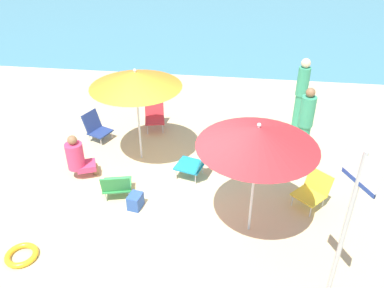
{
  "coord_description": "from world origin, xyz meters",
  "views": [
    {
      "loc": [
        1.28,
        -5.32,
        4.69
      ],
      "look_at": [
        0.44,
        1.07,
        0.7
      ],
      "focal_mm": 36.91,
      "sensor_mm": 36.0,
      "label": 1
    }
  ],
  "objects_px": {
    "umbrella_orange": "(135,79)",
    "beach_bag": "(135,201)",
    "beach_chair_c": "(96,127)",
    "beach_chair_e": "(117,185)",
    "swim_ring": "(22,255)",
    "beach_chair_d": "(155,115)",
    "beach_chair_b": "(195,164)",
    "person_c": "(78,157)",
    "warning_sign": "(350,209)",
    "umbrella_red": "(258,137)",
    "beach_chair_a": "(313,190)",
    "person_a": "(301,93)",
    "person_b": "(305,124)"
  },
  "relations": [
    {
      "from": "beach_chair_a",
      "to": "beach_chair_d",
      "type": "relative_size",
      "value": 1.07
    },
    {
      "from": "umbrella_orange",
      "to": "warning_sign",
      "type": "bearing_deg",
      "value": -42.1
    },
    {
      "from": "beach_chair_e",
      "to": "beach_bag",
      "type": "relative_size",
      "value": 2.33
    },
    {
      "from": "beach_bag",
      "to": "beach_chair_b",
      "type": "bearing_deg",
      "value": 47.58
    },
    {
      "from": "beach_chair_d",
      "to": "swim_ring",
      "type": "height_order",
      "value": "beach_chair_d"
    },
    {
      "from": "swim_ring",
      "to": "beach_chair_c",
      "type": "bearing_deg",
      "value": 90.44
    },
    {
      "from": "beach_chair_c",
      "to": "beach_bag",
      "type": "height_order",
      "value": "beach_chair_c"
    },
    {
      "from": "umbrella_orange",
      "to": "person_a",
      "type": "bearing_deg",
      "value": 28.7
    },
    {
      "from": "warning_sign",
      "to": "person_a",
      "type": "bearing_deg",
      "value": 63.44
    },
    {
      "from": "beach_chair_d",
      "to": "beach_chair_c",
      "type": "bearing_deg",
      "value": -72.64
    },
    {
      "from": "person_c",
      "to": "beach_bag",
      "type": "xyz_separation_m",
      "value": [
        1.32,
        -0.77,
        -0.32
      ]
    },
    {
      "from": "beach_chair_e",
      "to": "person_a",
      "type": "relative_size",
      "value": 0.39
    },
    {
      "from": "beach_bag",
      "to": "warning_sign",
      "type": "bearing_deg",
      "value": -25.39
    },
    {
      "from": "swim_ring",
      "to": "beach_chair_d",
      "type": "bearing_deg",
      "value": 74.62
    },
    {
      "from": "beach_chair_b",
      "to": "person_c",
      "type": "relative_size",
      "value": 0.75
    },
    {
      "from": "beach_chair_d",
      "to": "person_a",
      "type": "xyz_separation_m",
      "value": [
        3.4,
        0.53,
        0.54
      ]
    },
    {
      "from": "beach_chair_c",
      "to": "umbrella_orange",
      "type": "bearing_deg",
      "value": -4.68
    },
    {
      "from": "warning_sign",
      "to": "swim_ring",
      "type": "height_order",
      "value": "warning_sign"
    },
    {
      "from": "beach_bag",
      "to": "person_b",
      "type": "bearing_deg",
      "value": 33.61
    },
    {
      "from": "beach_chair_b",
      "to": "person_a",
      "type": "height_order",
      "value": "person_a"
    },
    {
      "from": "umbrella_orange",
      "to": "person_b",
      "type": "relative_size",
      "value": 1.25
    },
    {
      "from": "umbrella_orange",
      "to": "umbrella_red",
      "type": "height_order",
      "value": "umbrella_red"
    },
    {
      "from": "person_c",
      "to": "beach_chair_b",
      "type": "bearing_deg",
      "value": -15.88
    },
    {
      "from": "umbrella_orange",
      "to": "beach_bag",
      "type": "relative_size",
      "value": 6.98
    },
    {
      "from": "umbrella_orange",
      "to": "beach_chair_e",
      "type": "xyz_separation_m",
      "value": [
        -0.11,
        -1.37,
        -1.49
      ]
    },
    {
      "from": "beach_chair_c",
      "to": "beach_chair_e",
      "type": "xyz_separation_m",
      "value": [
        1.08,
        -2.0,
        -0.02
      ]
    },
    {
      "from": "umbrella_orange",
      "to": "person_b",
      "type": "bearing_deg",
      "value": 7.8
    },
    {
      "from": "beach_chair_c",
      "to": "swim_ring",
      "type": "xyz_separation_m",
      "value": [
        0.03,
        -3.58,
        -0.27
      ]
    },
    {
      "from": "beach_chair_a",
      "to": "person_c",
      "type": "bearing_deg",
      "value": -51.29
    },
    {
      "from": "beach_chair_a",
      "to": "beach_bag",
      "type": "relative_size",
      "value": 2.56
    },
    {
      "from": "beach_chair_d",
      "to": "beach_chair_e",
      "type": "height_order",
      "value": "beach_chair_d"
    },
    {
      "from": "beach_chair_a",
      "to": "beach_chair_b",
      "type": "distance_m",
      "value": 2.24
    },
    {
      "from": "beach_chair_a",
      "to": "beach_chair_e",
      "type": "xyz_separation_m",
      "value": [
        -3.51,
        -0.29,
        -0.03
      ]
    },
    {
      "from": "umbrella_red",
      "to": "warning_sign",
      "type": "distance_m",
      "value": 1.62
    },
    {
      "from": "beach_chair_c",
      "to": "beach_chair_a",
      "type": "bearing_deg",
      "value": 2.61
    },
    {
      "from": "umbrella_red",
      "to": "beach_chair_a",
      "type": "xyz_separation_m",
      "value": [
        1.1,
        0.79,
        -1.47
      ]
    },
    {
      "from": "umbrella_red",
      "to": "beach_bag",
      "type": "relative_size",
      "value": 7.06
    },
    {
      "from": "umbrella_red",
      "to": "beach_chair_e",
      "type": "height_order",
      "value": "umbrella_red"
    },
    {
      "from": "beach_chair_d",
      "to": "person_c",
      "type": "bearing_deg",
      "value": -38.87
    },
    {
      "from": "umbrella_red",
      "to": "beach_chair_b",
      "type": "height_order",
      "value": "umbrella_red"
    },
    {
      "from": "beach_chair_e",
      "to": "swim_ring",
      "type": "xyz_separation_m",
      "value": [
        -1.06,
        -1.58,
        -0.25
      ]
    },
    {
      "from": "umbrella_orange",
      "to": "beach_chair_b",
      "type": "bearing_deg",
      "value": -24.73
    },
    {
      "from": "warning_sign",
      "to": "umbrella_red",
      "type": "bearing_deg",
      "value": 106.5
    },
    {
      "from": "beach_chair_e",
      "to": "person_a",
      "type": "distance_m",
      "value": 4.82
    },
    {
      "from": "beach_chair_b",
      "to": "person_b",
      "type": "distance_m",
      "value": 2.42
    },
    {
      "from": "umbrella_red",
      "to": "person_c",
      "type": "xyz_separation_m",
      "value": [
        -3.33,
        1.06,
        -1.34
      ]
    },
    {
      "from": "umbrella_orange",
      "to": "swim_ring",
      "type": "relative_size",
      "value": 3.98
    },
    {
      "from": "beach_chair_d",
      "to": "warning_sign",
      "type": "xyz_separation_m",
      "value": [
        3.37,
        -4.39,
        1.24
      ]
    },
    {
      "from": "umbrella_orange",
      "to": "beach_chair_e",
      "type": "relative_size",
      "value": 3.0
    },
    {
      "from": "beach_chair_b",
      "to": "beach_chair_e",
      "type": "bearing_deg",
      "value": 46.61
    }
  ]
}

